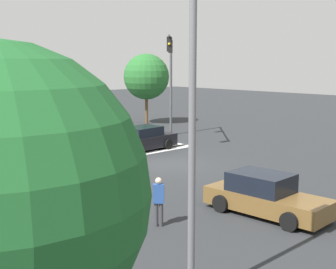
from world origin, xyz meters
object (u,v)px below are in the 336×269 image
car_1 (141,140)px  pedestrian (159,199)px  traffic_signal_mast (170,66)px  street_light_pole_a (193,84)px  tree_corner_b (146,77)px  car_0 (265,196)px

car_1 → pedestrian: 13.18m
traffic_signal_mast → street_light_pole_a: 22.03m
street_light_pole_a → traffic_signal_mast: bearing=-132.9°
car_1 → street_light_pole_a: street_light_pole_a is taller
street_light_pole_a → tree_corner_b: bearing=-129.3°
street_light_pole_a → car_0: bearing=-159.4°
pedestrian → car_1: bearing=7.6°
traffic_signal_mast → tree_corner_b: bearing=-165.1°
traffic_signal_mast → car_0: 16.87m
car_0 → tree_corner_b: tree_corner_b is taller
traffic_signal_mast → pedestrian: 17.66m
traffic_signal_mast → pedestrian: (12.21, 12.07, -4.14)m
tree_corner_b → traffic_signal_mast: bearing=59.9°
traffic_signal_mast → car_1: bearing=-22.5°
car_1 → tree_corner_b: size_ratio=0.81×
pedestrian → street_light_pole_a: 6.32m
pedestrian → tree_corner_b: bearing=5.3°
car_0 → tree_corner_b: 25.04m
pedestrian → tree_corner_b: size_ratio=0.27×
car_0 → car_1: car_0 is taller
car_0 → street_light_pole_a: bearing=-71.6°
car_0 → car_1: bearing=157.0°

